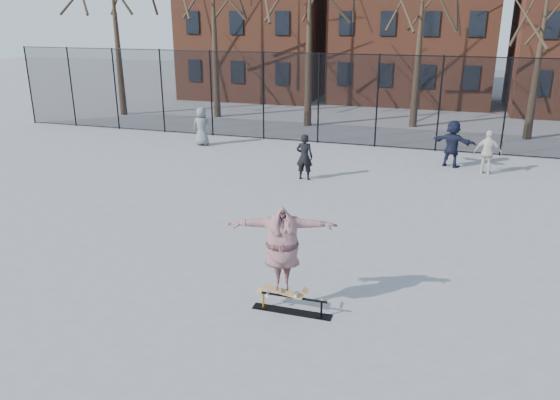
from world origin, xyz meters
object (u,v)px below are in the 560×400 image
(bystander_grey, at_px, (202,126))
(skate_rail, at_px, (292,306))
(bystander_black, at_px, (304,157))
(skater, at_px, (282,250))
(bystander_navy, at_px, (452,143))
(bystander_white, at_px, (488,152))
(skateboard, at_px, (282,292))

(bystander_grey, bearing_deg, skate_rail, 114.52)
(bystander_black, bearing_deg, skater, 101.43)
(skater, bearing_deg, skate_rail, -16.14)
(bystander_navy, bearing_deg, bystander_black, 56.21)
(skate_rail, bearing_deg, bystander_white, 70.42)
(bystander_grey, distance_m, bystander_navy, 10.68)
(bystander_grey, height_order, bystander_black, bystander_grey)
(skateboard, relative_size, skater, 0.44)
(skateboard, height_order, bystander_black, bystander_black)
(skate_rail, relative_size, bystander_grey, 0.95)
(skate_rail, relative_size, bystander_white, 1.00)
(bystander_black, xyz_separation_m, bystander_navy, (4.96, 3.32, 0.08))
(skate_rail, height_order, bystander_white, bystander_white)
(bystander_black, distance_m, bystander_white, 6.76)
(skateboard, distance_m, skater, 0.91)
(skater, xyz_separation_m, bystander_white, (4.30, 11.54, -0.51))
(bystander_grey, xyz_separation_m, bystander_white, (11.93, -1.06, -0.04))
(skate_rail, bearing_deg, bystander_black, 103.40)
(bystander_black, bearing_deg, skate_rail, 102.65)
(bystander_black, relative_size, bystander_navy, 0.91)
(skater, distance_m, bystander_grey, 14.73)
(skateboard, distance_m, bystander_black, 9.10)
(skate_rail, distance_m, bystander_white, 12.27)
(bystander_navy, bearing_deg, skateboard, 98.42)
(skate_rail, bearing_deg, bystander_grey, 121.83)
(skater, relative_size, bystander_grey, 1.24)
(bystander_white, bearing_deg, skater, 73.55)
(bystander_grey, bearing_deg, skateboard, 113.87)
(skater, distance_m, bystander_white, 12.33)
(skater, height_order, bystander_navy, skater)
(skate_rail, relative_size, bystander_navy, 0.89)
(bystander_grey, xyz_separation_m, bystander_navy, (10.67, -0.39, 0.06))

